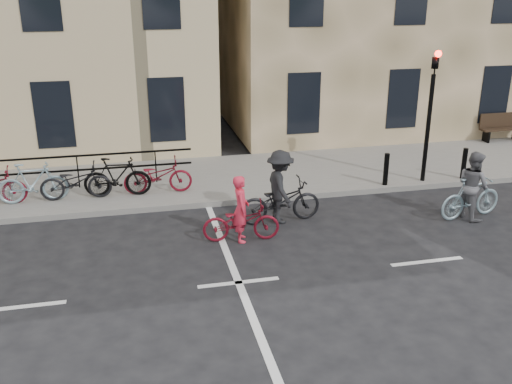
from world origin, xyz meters
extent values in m
plane|color=black|center=(0.00, 0.00, 0.00)|extent=(120.00, 120.00, 0.00)
cube|color=slate|center=(-4.00, 6.00, 0.07)|extent=(46.00, 4.00, 0.15)
cylinder|color=black|center=(6.20, 4.35, 1.65)|extent=(0.12, 0.12, 3.00)
imported|color=black|center=(6.20, 4.35, 3.60)|extent=(0.15, 0.18, 0.90)
sphere|color=#FF0C05|center=(6.20, 4.23, 3.70)|extent=(0.18, 0.18, 0.18)
cylinder|color=black|center=(5.00, 4.25, 0.60)|extent=(0.14, 0.14, 0.90)
cylinder|color=black|center=(7.40, 4.25, 0.60)|extent=(0.14, 0.14, 0.90)
cube|color=black|center=(10.40, 7.65, 0.35)|extent=(0.06, 0.38, 0.40)
cube|color=black|center=(11.00, 7.65, 0.58)|extent=(1.60, 0.40, 0.06)
cube|color=black|center=(11.00, 7.83, 0.87)|extent=(1.60, 0.06, 0.50)
cube|color=black|center=(-4.35, 5.90, 0.62)|extent=(8.30, 0.04, 0.95)
imported|color=#819DA9|center=(-4.35, 5.00, 0.68)|extent=(1.75, 0.49, 1.05)
imported|color=black|center=(-3.30, 5.00, 0.62)|extent=(1.80, 0.63, 0.95)
imported|color=black|center=(-2.25, 5.00, 0.68)|extent=(1.75, 0.49, 1.05)
imported|color=maroon|center=(-1.20, 5.00, 0.62)|extent=(1.80, 0.63, 0.95)
imported|color=maroon|center=(0.43, 1.89, 0.45)|extent=(1.77, 0.77, 0.90)
imported|color=#E52843|center=(0.43, 1.89, 0.76)|extent=(0.42, 0.59, 1.53)
imported|color=#819DA9|center=(6.18, 1.94, 0.52)|extent=(1.80, 0.76, 1.05)
imported|color=#5C5C61|center=(6.18, 1.94, 0.84)|extent=(0.76, 0.91, 1.69)
imported|color=black|center=(1.56, 2.73, 0.53)|extent=(2.04, 0.82, 1.05)
imported|color=black|center=(1.56, 2.73, 0.89)|extent=(0.73, 1.19, 1.79)
camera|label=1|loc=(-1.82, -9.57, 5.49)|focal=40.00mm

